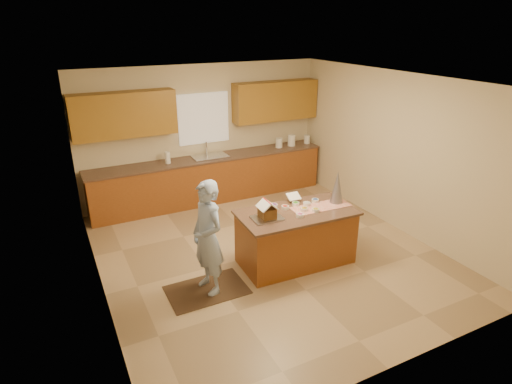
# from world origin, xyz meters

# --- Properties ---
(floor) EXTENTS (5.50, 5.50, 0.00)m
(floor) POSITION_xyz_m (0.00, 0.00, 0.00)
(floor) COLOR tan
(floor) RESTS_ON ground
(ceiling) EXTENTS (5.50, 5.50, 0.00)m
(ceiling) POSITION_xyz_m (0.00, 0.00, 2.70)
(ceiling) COLOR silver
(ceiling) RESTS_ON floor
(wall_back) EXTENTS (5.50, 5.50, 0.00)m
(wall_back) POSITION_xyz_m (0.00, 2.75, 1.35)
(wall_back) COLOR beige
(wall_back) RESTS_ON floor
(wall_front) EXTENTS (5.50, 5.50, 0.00)m
(wall_front) POSITION_xyz_m (0.00, -2.75, 1.35)
(wall_front) COLOR beige
(wall_front) RESTS_ON floor
(wall_left) EXTENTS (5.50, 5.50, 0.00)m
(wall_left) POSITION_xyz_m (-2.50, 0.00, 1.35)
(wall_left) COLOR beige
(wall_left) RESTS_ON floor
(wall_right) EXTENTS (5.50, 5.50, 0.00)m
(wall_right) POSITION_xyz_m (2.50, 0.00, 1.35)
(wall_right) COLOR beige
(wall_right) RESTS_ON floor
(stone_accent) EXTENTS (0.00, 2.50, 2.50)m
(stone_accent) POSITION_xyz_m (-2.48, -0.80, 1.25)
(stone_accent) COLOR gray
(stone_accent) RESTS_ON wall_left
(window_curtain) EXTENTS (1.05, 0.03, 1.00)m
(window_curtain) POSITION_xyz_m (0.00, 2.72, 1.65)
(window_curtain) COLOR white
(window_curtain) RESTS_ON wall_back
(back_counter_base) EXTENTS (4.80, 0.60, 0.88)m
(back_counter_base) POSITION_xyz_m (0.00, 2.45, 0.44)
(back_counter_base) COLOR brown
(back_counter_base) RESTS_ON floor
(back_counter_top) EXTENTS (4.85, 0.63, 0.04)m
(back_counter_top) POSITION_xyz_m (0.00, 2.45, 0.90)
(back_counter_top) COLOR brown
(back_counter_top) RESTS_ON back_counter_base
(upper_cabinet_left) EXTENTS (1.85, 0.35, 0.80)m
(upper_cabinet_left) POSITION_xyz_m (-1.55, 2.57, 1.90)
(upper_cabinet_left) COLOR #9D6C21
(upper_cabinet_left) RESTS_ON wall_back
(upper_cabinet_right) EXTENTS (1.85, 0.35, 0.80)m
(upper_cabinet_right) POSITION_xyz_m (1.55, 2.57, 1.90)
(upper_cabinet_right) COLOR #9D6C21
(upper_cabinet_right) RESTS_ON wall_back
(sink) EXTENTS (0.70, 0.45, 0.12)m
(sink) POSITION_xyz_m (0.00, 2.45, 0.89)
(sink) COLOR silver
(sink) RESTS_ON back_counter_top
(faucet) EXTENTS (0.03, 0.03, 0.28)m
(faucet) POSITION_xyz_m (0.00, 2.63, 1.06)
(faucet) COLOR silver
(faucet) RESTS_ON back_counter_top
(island_base) EXTENTS (1.70, 0.90, 0.81)m
(island_base) POSITION_xyz_m (0.26, -0.42, 0.41)
(island_base) COLOR brown
(island_base) RESTS_ON floor
(island_top) EXTENTS (1.77, 0.98, 0.04)m
(island_top) POSITION_xyz_m (0.26, -0.42, 0.83)
(island_top) COLOR brown
(island_top) RESTS_ON island_base
(table_runner) EXTENTS (0.94, 0.37, 0.01)m
(table_runner) POSITION_xyz_m (0.67, -0.44, 0.85)
(table_runner) COLOR red
(table_runner) RESTS_ON island_top
(baking_tray) EXTENTS (0.44, 0.33, 0.02)m
(baking_tray) POSITION_xyz_m (-0.25, -0.45, 0.86)
(baking_tray) COLOR silver
(baking_tray) RESTS_ON island_top
(cookbook) EXTENTS (0.21, 0.17, 0.09)m
(cookbook) POSITION_xyz_m (0.41, -0.08, 0.93)
(cookbook) COLOR white
(cookbook) RESTS_ON island_top
(tinsel_tree) EXTENTS (0.21, 0.21, 0.51)m
(tinsel_tree) POSITION_xyz_m (0.98, -0.41, 1.10)
(tinsel_tree) COLOR #ACAAB7
(tinsel_tree) RESTS_ON island_top
(rug) EXTENTS (1.08, 0.70, 0.01)m
(rug) POSITION_xyz_m (-1.23, -0.53, 0.01)
(rug) COLOR black
(rug) RESTS_ON floor
(boy) EXTENTS (0.48, 0.64, 1.59)m
(boy) POSITION_xyz_m (-1.18, -0.53, 0.81)
(boy) COLOR #A3BCE7
(boy) RESTS_ON rug
(canister_a) EXTENTS (0.15, 0.15, 0.20)m
(canister_a) POSITION_xyz_m (1.59, 2.45, 1.02)
(canister_a) COLOR white
(canister_a) RESTS_ON back_counter_top
(canister_b) EXTENTS (0.17, 0.17, 0.24)m
(canister_b) POSITION_xyz_m (1.90, 2.45, 1.04)
(canister_b) COLOR white
(canister_b) RESTS_ON back_counter_top
(canister_c) EXTENTS (0.13, 0.13, 0.19)m
(canister_c) POSITION_xyz_m (2.30, 2.45, 1.01)
(canister_c) COLOR white
(canister_c) RESTS_ON back_counter_top
(paper_towel) EXTENTS (0.10, 0.10, 0.22)m
(paper_towel) POSITION_xyz_m (-0.86, 2.45, 1.03)
(paper_towel) COLOR white
(paper_towel) RESTS_ON back_counter_top
(gingerbread_house) EXTENTS (0.26, 0.27, 0.26)m
(gingerbread_house) POSITION_xyz_m (-0.25, -0.45, 0.97)
(gingerbread_house) COLOR #563816
(gingerbread_house) RESTS_ON baking_tray
(candy_bowls) EXTENTS (0.78, 0.57, 0.05)m
(candy_bowls) POSITION_xyz_m (0.35, -0.35, 0.88)
(candy_bowls) COLOR #315AB7
(candy_bowls) RESTS_ON island_top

